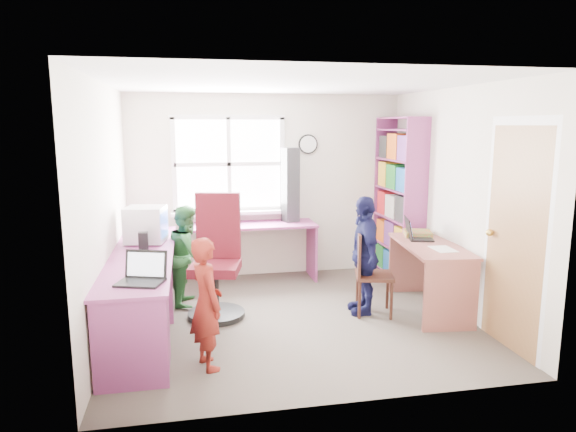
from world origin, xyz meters
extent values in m
cube|color=#443D36|center=(0.00, 0.00, -0.01)|extent=(3.60, 3.40, 0.02)
cube|color=white|center=(0.00, 0.00, 2.41)|extent=(3.60, 3.40, 0.02)
cube|color=silver|center=(0.00, 1.71, 1.20)|extent=(3.60, 0.02, 2.40)
cube|color=silver|center=(0.00, -1.71, 1.20)|extent=(3.60, 0.02, 2.40)
cube|color=silver|center=(-1.81, 0.00, 1.20)|extent=(0.02, 3.40, 2.40)
cube|color=silver|center=(1.81, 0.00, 1.20)|extent=(0.02, 3.40, 2.40)
cube|color=white|center=(-0.50, 1.69, 1.50)|extent=(1.40, 0.01, 1.20)
cube|color=white|center=(-0.50, 1.68, 1.50)|extent=(1.48, 0.04, 1.28)
cube|color=#976B41|center=(1.79, -1.05, 1.00)|extent=(0.02, 0.82, 2.00)
sphere|color=gold|center=(1.75, -0.72, 1.00)|extent=(0.07, 0.07, 0.07)
cylinder|color=black|center=(0.55, 1.68, 1.75)|extent=(0.26, 0.03, 0.26)
cylinder|color=white|center=(0.55, 1.66, 1.75)|extent=(0.22, 0.01, 0.22)
cube|color=#973C7A|center=(-1.50, 0.10, 0.73)|extent=(0.60, 2.70, 0.03)
cube|color=#973C7A|center=(-0.25, 1.42, 0.73)|extent=(1.65, 0.56, 0.03)
cube|color=#973C7A|center=(-1.50, 0.10, 0.36)|extent=(0.56, 0.03, 0.72)
cube|color=#973C7A|center=(-1.50, -1.22, 0.36)|extent=(0.56, 0.03, 0.72)
cube|color=#973C7A|center=(-1.50, 1.42, 0.36)|extent=(0.56, 0.03, 0.72)
cube|color=#973C7A|center=(0.55, 1.42, 0.36)|extent=(0.03, 0.52, 0.72)
cube|color=#973C7A|center=(-1.50, -0.85, 0.36)|extent=(0.54, 0.45, 0.72)
cube|color=#95544A|center=(1.52, -0.01, 0.72)|extent=(0.73, 1.33, 0.03)
cube|color=#95544A|center=(1.45, -0.62, 0.35)|extent=(0.55, 0.09, 0.70)
cube|color=#95544A|center=(1.59, 0.60, 0.35)|extent=(0.55, 0.09, 0.70)
cube|color=#973C7A|center=(1.65, 0.68, 1.05)|extent=(0.30, 0.02, 2.10)
cube|color=#973C7A|center=(1.65, 1.68, 1.05)|extent=(0.30, 0.02, 2.10)
cube|color=#973C7A|center=(1.65, 1.18, 2.09)|extent=(0.30, 1.00, 0.02)
cube|color=#973C7A|center=(1.65, 1.18, 0.06)|extent=(0.30, 1.00, 0.02)
cube|color=#973C7A|center=(1.65, 1.18, 0.42)|extent=(0.30, 1.00, 0.02)
cube|color=#973C7A|center=(1.65, 1.18, 0.80)|extent=(0.30, 1.00, 0.02)
cube|color=#973C7A|center=(1.65, 1.18, 1.18)|extent=(0.30, 1.00, 0.02)
cube|color=#973C7A|center=(1.65, 1.18, 1.56)|extent=(0.30, 1.00, 0.02)
cube|color=#973C7A|center=(1.65, 1.18, 1.94)|extent=(0.30, 1.00, 0.02)
cube|color=red|center=(1.65, 0.88, 0.21)|extent=(0.25, 0.28, 0.27)
cube|color=#1A599E|center=(1.65, 1.20, 0.21)|extent=(0.25, 0.30, 0.29)
cube|color=#1F842D|center=(1.65, 1.50, 0.22)|extent=(0.25, 0.26, 0.30)
cube|color=gold|center=(1.65, 0.88, 0.58)|extent=(0.25, 0.28, 0.30)
cube|color=#713484|center=(1.65, 1.20, 0.59)|extent=(0.25, 0.30, 0.32)
cube|color=orange|center=(1.65, 1.50, 0.57)|extent=(0.25, 0.26, 0.29)
cube|color=#272727|center=(1.65, 0.88, 0.97)|extent=(0.25, 0.28, 0.32)
cube|color=silver|center=(1.65, 1.20, 0.95)|extent=(0.25, 0.30, 0.29)
cube|color=red|center=(1.65, 1.50, 0.96)|extent=(0.25, 0.26, 0.30)
cube|color=#1A599E|center=(1.65, 0.88, 1.33)|extent=(0.25, 0.28, 0.29)
cube|color=#1F842D|center=(1.65, 1.20, 1.34)|extent=(0.25, 0.30, 0.30)
cube|color=gold|center=(1.65, 1.50, 1.35)|extent=(0.25, 0.26, 0.32)
cube|color=#713484|center=(1.65, 0.88, 1.72)|extent=(0.25, 0.28, 0.30)
cube|color=orange|center=(1.65, 1.20, 1.73)|extent=(0.25, 0.30, 0.32)
cube|color=#272727|center=(1.65, 1.50, 1.71)|extent=(0.25, 0.26, 0.29)
cylinder|color=black|center=(-0.78, 0.20, 0.03)|extent=(0.72, 0.72, 0.05)
cylinder|color=black|center=(-0.78, 0.20, 0.28)|extent=(0.08, 0.08, 0.45)
cube|color=#530F19|center=(-0.78, 0.20, 0.54)|extent=(0.59, 0.59, 0.10)
cube|color=#530F19|center=(-0.73, 0.43, 0.94)|extent=(0.48, 0.19, 0.71)
cylinder|color=#381B12|center=(0.68, -0.14, 0.21)|extent=(0.04, 0.04, 0.41)
cylinder|color=#381B12|center=(1.00, -0.22, 0.21)|extent=(0.04, 0.04, 0.41)
cylinder|color=#381B12|center=(0.77, 0.18, 0.21)|extent=(0.04, 0.04, 0.41)
cylinder|color=#381B12|center=(1.09, 0.10, 0.21)|extent=(0.04, 0.04, 0.41)
cube|color=#381B12|center=(0.88, -0.02, 0.42)|extent=(0.47, 0.47, 0.04)
cube|color=#381B12|center=(0.72, 0.02, 0.66)|extent=(0.12, 0.36, 0.46)
cube|color=silver|center=(-1.49, 0.57, 0.76)|extent=(0.33, 0.28, 0.02)
cube|color=silver|center=(-1.49, 0.57, 0.95)|extent=(0.46, 0.42, 0.38)
cube|color=#3F72F2|center=(-1.29, 0.53, 0.95)|extent=(0.06, 0.31, 0.27)
cube|color=black|center=(-1.43, -0.91, 0.76)|extent=(0.42, 0.35, 0.02)
cube|color=black|center=(-1.39, -0.78, 0.88)|extent=(0.35, 0.17, 0.23)
cube|color=white|center=(-1.39, -0.79, 0.88)|extent=(0.31, 0.14, 0.19)
cube|color=black|center=(1.52, 0.27, 0.74)|extent=(0.34, 0.40, 0.02)
cube|color=black|center=(1.40, 0.30, 0.86)|extent=(0.15, 0.35, 0.23)
cube|color=#3F72F2|center=(1.41, 0.30, 0.86)|extent=(0.12, 0.31, 0.19)
cube|color=black|center=(-1.49, 0.23, 0.84)|extent=(0.10, 0.10, 0.19)
cube|color=black|center=(-1.49, 0.87, 0.85)|extent=(0.11, 0.11, 0.20)
cube|color=black|center=(0.27, 1.50, 1.23)|extent=(0.24, 0.22, 0.96)
cube|color=red|center=(1.57, 0.41, 0.76)|extent=(0.37, 0.37, 0.06)
cube|color=silver|center=(-1.40, -0.41, 0.75)|extent=(0.27, 0.35, 0.00)
cube|color=silver|center=(1.54, -0.24, 0.74)|extent=(0.21, 0.30, 0.00)
imported|color=#2A6B32|center=(-0.47, 1.51, 0.90)|extent=(0.16, 0.13, 0.29)
imported|color=maroon|center=(-0.91, -0.92, 0.56)|extent=(0.38, 0.47, 1.11)
imported|color=#2A6A31|center=(-1.06, 0.70, 0.56)|extent=(0.49, 0.59, 1.12)
imported|color=#13133B|center=(0.79, 0.05, 0.64)|extent=(0.39, 0.77, 1.27)
camera|label=1|loc=(-1.03, -5.00, 2.00)|focal=32.00mm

